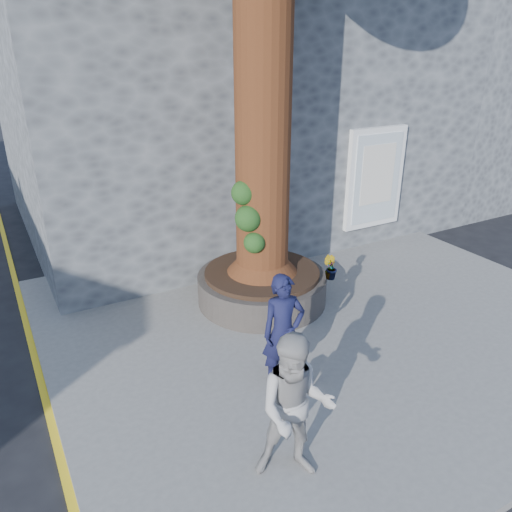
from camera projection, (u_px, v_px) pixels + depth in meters
ground at (283, 378)px, 7.17m from camera, size 120.00×120.00×0.00m
pavement at (326, 318)px, 8.61m from camera, size 9.00×8.00×0.12m
yellow_line at (47, 407)px, 6.60m from camera, size 0.10×30.00×0.01m
stone_shop at (220, 97)px, 12.81m from camera, size 10.30×8.30×6.30m
neighbour_shop at (439, 90)px, 16.45m from camera, size 6.00×8.00×6.00m
planter at (262, 286)px, 8.97m from camera, size 2.30×2.30×0.60m
man at (283, 331)px, 6.59m from camera, size 0.65×0.49×1.62m
woman at (296, 408)px, 5.14m from camera, size 1.04×0.97×1.71m
shopping_bag at (304, 378)px, 6.76m from camera, size 0.21×0.14×0.28m
plant_a at (330, 270)px, 8.48m from camera, size 0.20×0.18×0.32m
plant_b at (330, 268)px, 8.46m from camera, size 0.30×0.30×0.41m
plant_c at (330, 270)px, 8.48m from camera, size 0.25×0.25×0.32m
plant_d at (274, 239)px, 9.80m from camera, size 0.36×0.38×0.33m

